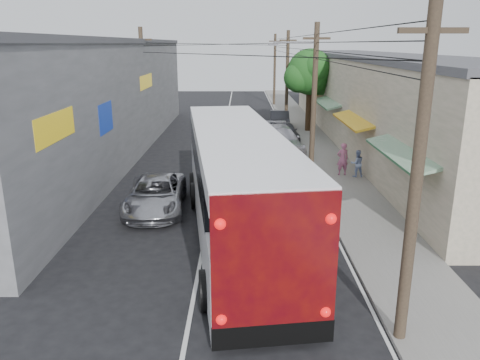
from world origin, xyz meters
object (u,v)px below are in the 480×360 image
object	(u,v)px
coach_bus	(236,183)
pedestrian_far	(357,163)
parked_car_far	(279,120)
pedestrian_near	(343,159)
parked_car_mid	(285,131)
parked_suv	(279,141)
jeepney	(156,194)

from	to	relation	value
coach_bus	pedestrian_far	size ratio (longest dim) A/B	9.79
parked_car_far	pedestrian_far	xyz separation A→B (m)	(2.91, -15.23, 0.10)
coach_bus	pedestrian_near	bearing A→B (deg)	47.82
coach_bus	parked_car_mid	xyz separation A→B (m)	(3.42, 18.06, -1.38)
parked_car_mid	pedestrian_near	size ratio (longest dim) A/B	2.34
parked_suv	parked_car_far	xyz separation A→B (m)	(0.80, 9.42, -0.15)
pedestrian_near	pedestrian_far	size ratio (longest dim) A/B	1.21
pedestrian_near	parked_car_mid	bearing A→B (deg)	-85.37
parked_car_far	parked_suv	bearing A→B (deg)	-92.42
jeepney	parked_car_mid	bearing A→B (deg)	62.35
jeepney	pedestrian_near	distance (m)	10.57
coach_bus	parked_car_far	distance (m)	23.29
coach_bus	pedestrian_far	distance (m)	10.09
parked_suv	parked_car_mid	distance (m)	4.56
parked_suv	pedestrian_near	bearing A→B (deg)	-68.68
coach_bus	parked_suv	size ratio (longest dim) A/B	2.29
parked_car_mid	pedestrian_far	xyz separation A→B (m)	(2.91, -10.30, 0.15)
parked_suv	pedestrian_near	world-z (taller)	pedestrian_near
parked_car_far	pedestrian_near	xyz separation A→B (m)	(2.21, -14.88, 0.25)
parked_car_mid	jeepney	bearing A→B (deg)	-122.30
jeepney	parked_car_far	distance (m)	21.34
parked_suv	pedestrian_far	distance (m)	6.90
jeepney	coach_bus	bearing A→B (deg)	-41.91
jeepney	parked_car_mid	xyz separation A→B (m)	(6.92, 15.25, -0.03)
parked_suv	parked_car_far	world-z (taller)	parked_suv
pedestrian_far	parked_suv	bearing A→B (deg)	-62.98
pedestrian_near	pedestrian_far	bearing A→B (deg)	145.07
jeepney	parked_car_far	xyz separation A→B (m)	(6.92, 20.19, 0.02)
pedestrian_near	pedestrian_far	distance (m)	0.80
parked_car_mid	parked_car_far	world-z (taller)	parked_car_far
coach_bus	jeepney	xyz separation A→B (m)	(-3.51, 2.81, -1.35)
coach_bus	parked_car_far	xyz separation A→B (m)	(3.42, 23.00, -1.33)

